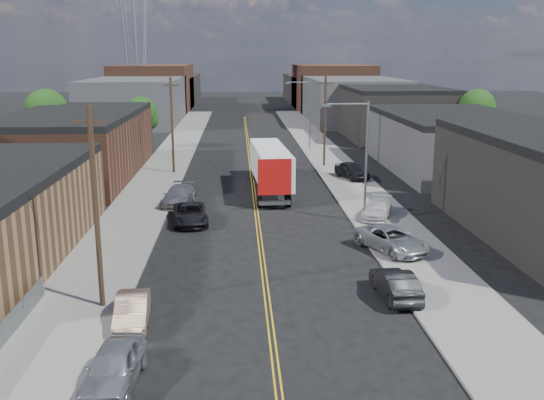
{
  "coord_description": "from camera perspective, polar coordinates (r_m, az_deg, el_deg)",
  "views": [
    {
      "loc": [
        -1.4,
        -18.37,
        12.24
      ],
      "look_at": [
        0.89,
        22.04,
        2.5
      ],
      "focal_mm": 40.0,
      "sensor_mm": 36.0,
      "label": 1
    }
  ],
  "objects": [
    {
      "name": "streetlight_near",
      "position": [
        44.83,
        8.4,
        4.51
      ],
      "size": [
        3.39,
        0.25,
        9.0
      ],
      "color": "gray",
      "rests_on": "ground"
    },
    {
      "name": "ground",
      "position": [
        79.33,
        -2.2,
        4.64
      ],
      "size": [
        260.0,
        260.0,
        0.0
      ],
      "primitive_type": "plane",
      "color": "black",
      "rests_on": "ground"
    },
    {
      "name": "skyline_left_b",
      "position": [
        139.8,
        -11.06,
        10.31
      ],
      "size": [
        16.0,
        26.0,
        10.0
      ],
      "primitive_type": "cube",
      "color": "#533021",
      "rests_on": "ground"
    },
    {
      "name": "industrial_right_c",
      "position": [
        93.73,
        11.34,
        8.1
      ],
      "size": [
        14.0,
        22.0,
        7.6
      ],
      "color": "black",
      "rests_on": "ground"
    },
    {
      "name": "car_right_lot_b",
      "position": [
        46.72,
        9.88,
        -0.82
      ],
      "size": [
        3.45,
        5.03,
        1.35
      ],
      "primitive_type": "imported",
      "rotation": [
        0.0,
        0.0,
        -0.37
      ],
      "color": "silver",
      "rests_on": "sidewalk_right"
    },
    {
      "name": "skyline_right_c",
      "position": [
        160.05,
        4.52,
        10.35
      ],
      "size": [
        16.0,
        40.0,
        7.0
      ],
      "primitive_type": "cube",
      "color": "black",
      "rests_on": "ground"
    },
    {
      "name": "tree_left_mid",
      "position": [
        77.05,
        -20.43,
        7.66
      ],
      "size": [
        5.1,
        5.04,
        8.37
      ],
      "color": "black",
      "rests_on": "ground"
    },
    {
      "name": "sidewalk_right",
      "position": [
        65.44,
        6.41,
        2.73
      ],
      "size": [
        5.0,
        140.0,
        0.15
      ],
      "primitive_type": "cube",
      "color": "slate",
      "rests_on": "ground"
    },
    {
      "name": "warehouse_brown",
      "position": [
        65.16,
        -18.04,
        4.98
      ],
      "size": [
        12.0,
        26.0,
        6.6
      ],
      "color": "#533021",
      "rests_on": "ground"
    },
    {
      "name": "car_left_b",
      "position": [
        29.22,
        -13.03,
        -10.12
      ],
      "size": [
        1.79,
        4.29,
        1.38
      ],
      "primitive_type": "imported",
      "rotation": [
        0.0,
        0.0,
        0.08
      ],
      "color": "#8C6F5C",
      "rests_on": "ground"
    },
    {
      "name": "utility_pole_right",
      "position": [
        67.44,
        5.0,
        7.43
      ],
      "size": [
        1.6,
        0.26,
        10.0
      ],
      "color": "black",
      "rests_on": "ground"
    },
    {
      "name": "utility_pole_left_far",
      "position": [
        64.13,
        -9.38,
        6.99
      ],
      "size": [
        1.6,
        0.26,
        10.0
      ],
      "color": "black",
      "rests_on": "ground"
    },
    {
      "name": "car_left_d",
      "position": [
        50.93,
        -8.79,
        0.38
      ],
      "size": [
        2.86,
        5.7,
        1.59
      ],
      "primitive_type": "imported",
      "rotation": [
        0.0,
        0.0,
        -0.12
      ],
      "color": "gray",
      "rests_on": "ground"
    },
    {
      "name": "sidewalk_left",
      "position": [
        65.04,
        -10.35,
        2.52
      ],
      "size": [
        5.0,
        140.0,
        0.15
      ],
      "primitive_type": "cube",
      "color": "slate",
      "rests_on": "ground"
    },
    {
      "name": "car_left_a",
      "position": [
        24.42,
        -14.67,
        -14.93
      ],
      "size": [
        2.16,
        4.7,
        1.56
      ],
      "primitive_type": "imported",
      "rotation": [
        0.0,
        0.0,
        -0.07
      ],
      "color": "#A8ACAE",
      "rests_on": "ground"
    },
    {
      "name": "car_right_lot_c",
      "position": [
        61.16,
        7.54,
        2.79
      ],
      "size": [
        3.35,
        5.16,
        1.63
      ],
      "primitive_type": "imported",
      "rotation": [
        0.0,
        0.0,
        0.32
      ],
      "color": "black",
      "rests_on": "sidewalk_right"
    },
    {
      "name": "skyline_left_c",
      "position": [
        159.7,
        -10.09,
        10.18
      ],
      "size": [
        16.0,
        40.0,
        7.0
      ],
      "primitive_type": "cube",
      "color": "black",
      "rests_on": "ground"
    },
    {
      "name": "industrial_right_b",
      "position": [
        69.11,
        16.65,
        5.32
      ],
      "size": [
        14.0,
        24.0,
        6.1
      ],
      "color": "#323234",
      "rests_on": "ground"
    },
    {
      "name": "car_left_c",
      "position": [
        45.32,
        -7.7,
        -1.31
      ],
      "size": [
        3.06,
        5.53,
        1.47
      ],
      "primitive_type": "imported",
      "rotation": [
        0.0,
        0.0,
        0.12
      ],
      "color": "black",
      "rests_on": "ground"
    },
    {
      "name": "centerline",
      "position": [
        64.56,
        -1.94,
        2.59
      ],
      "size": [
        0.32,
        120.0,
        0.01
      ],
      "primitive_type": "cube",
      "color": "gold",
      "rests_on": "ground"
    },
    {
      "name": "skyline_left_a",
      "position": [
        115.18,
        -12.69,
        9.1
      ],
      "size": [
        16.0,
        30.0,
        8.0
      ],
      "primitive_type": "cube",
      "color": "#323234",
      "rests_on": "ground"
    },
    {
      "name": "tree_left_far",
      "position": [
        81.71,
        -12.17,
        7.84
      ],
      "size": [
        4.35,
        4.2,
        6.97
      ],
      "color": "black",
      "rests_on": "ground"
    },
    {
      "name": "streetlight_far",
      "position": [
        79.19,
        3.33,
        8.5
      ],
      "size": [
        3.39,
        0.25,
        9.0
      ],
      "color": "gray",
      "rests_on": "ground"
    },
    {
      "name": "skyline_right_b",
      "position": [
        140.2,
        5.64,
        10.5
      ],
      "size": [
        16.0,
        26.0,
        10.0
      ],
      "primitive_type": "cube",
      "color": "#533021",
      "rests_on": "ground"
    },
    {
      "name": "utility_pole_left_near",
      "position": [
        30.03,
        -16.24,
        -0.7
      ],
      "size": [
        1.6,
        0.26,
        10.0
      ],
      "color": "black",
      "rests_on": "ground"
    },
    {
      "name": "tree_right_far",
      "position": [
        84.74,
        18.75,
        8.04
      ],
      "size": [
        4.85,
        4.76,
        7.91
      ],
      "color": "black",
      "rests_on": "ground"
    },
    {
      "name": "car_right_oncoming",
      "position": [
        32.09,
        11.52,
        -7.75
      ],
      "size": [
        1.85,
        4.61,
        1.49
      ],
      "primitive_type": "imported",
      "rotation": [
        0.0,
        0.0,
        3.2
      ],
      "color": "black",
      "rests_on": "ground"
    },
    {
      "name": "semi_truck",
      "position": [
        56.22,
        -0.24,
        3.42
      ],
      "size": [
        3.39,
        16.01,
        4.16
      ],
      "rotation": [
        0.0,
        0.0,
        0.06
      ],
      "color": "silver",
      "rests_on": "ground"
    },
    {
      "name": "skyline_right_a",
      "position": [
        115.67,
        7.53,
        9.33
      ],
      "size": [
        16.0,
        30.0,
        8.0
      ],
      "primitive_type": "cube",
      "color": "#323234",
      "rests_on": "ground"
    },
    {
      "name": "car_right_lot_a",
      "position": [
        38.97,
        11.19,
        -3.66
      ],
      "size": [
        4.51,
        5.91,
        1.49
      ],
      "primitive_type": "imported",
      "rotation": [
        0.0,
        0.0,
        0.43
      ],
      "color": "#ABAEB0",
      "rests_on": "sidewalk_right"
    }
  ]
}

